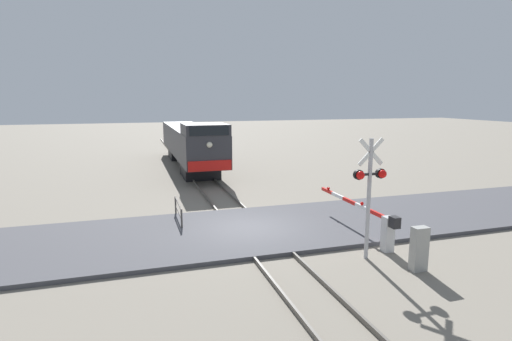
% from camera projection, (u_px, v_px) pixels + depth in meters
% --- Properties ---
extents(ground_plane, '(160.00, 160.00, 0.00)m').
position_uv_depth(ground_plane, '(250.00, 231.00, 16.97)').
color(ground_plane, gray).
extents(rail_track_left, '(0.08, 80.00, 0.15)m').
position_uv_depth(rail_track_left, '(233.00, 231.00, 16.75)').
color(rail_track_left, '#59544C').
rests_on(rail_track_left, ground_plane).
extents(rail_track_right, '(0.08, 80.00, 0.15)m').
position_uv_depth(rail_track_right, '(266.00, 228.00, 17.17)').
color(rail_track_right, '#59544C').
rests_on(rail_track_right, ground_plane).
extents(road_surface, '(36.00, 6.08, 0.16)m').
position_uv_depth(road_surface, '(250.00, 229.00, 16.96)').
color(road_surface, '#47474C').
rests_on(road_surface, ground_plane).
extents(locomotive, '(2.83, 17.30, 3.87)m').
position_uv_depth(locomotive, '(190.00, 143.00, 32.48)').
color(locomotive, black).
rests_on(locomotive, ground_plane).
extents(crossing_signal, '(1.18, 0.33, 4.19)m').
position_uv_depth(crossing_signal, '(370.00, 184.00, 13.66)').
color(crossing_signal, '#ADADB2').
rests_on(crossing_signal, ground_plane).
extents(crossing_gate, '(0.36, 5.81, 1.40)m').
position_uv_depth(crossing_gate, '(377.00, 222.00, 15.28)').
color(crossing_gate, silver).
rests_on(crossing_gate, ground_plane).
extents(utility_cabinet, '(0.51, 0.32, 1.46)m').
position_uv_depth(utility_cabinet, '(419.00, 249.00, 12.99)').
color(utility_cabinet, '#999993').
rests_on(utility_cabinet, ground_plane).
extents(guard_railing, '(0.08, 2.38, 0.95)m').
position_uv_depth(guard_railing, '(178.00, 210.00, 18.00)').
color(guard_railing, '#4C4742').
rests_on(guard_railing, ground_plane).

